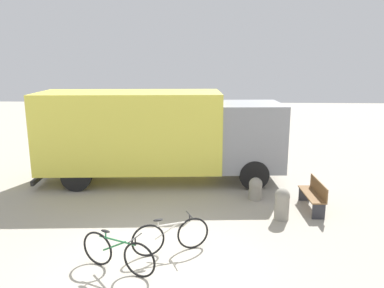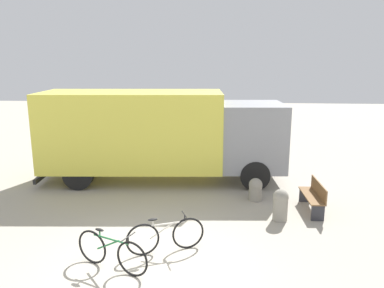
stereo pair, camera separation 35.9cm
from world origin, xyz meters
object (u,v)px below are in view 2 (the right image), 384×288
Objects in this scene: park_bench at (314,195)px; bicycle_near at (111,252)px; bollard_near_bench at (280,204)px; bicycle_middle at (166,235)px; bollard_far_bench at (256,189)px; delivery_truck at (159,132)px.

park_bench is 5.89m from bicycle_near.
bollard_near_bench is (3.78, 2.67, 0.07)m from bicycle_near.
park_bench is 0.90× the size of bicycle_near.
bicycle_middle is at bearing 62.14° from bicycle_near.
bicycle_near reaches higher than bollard_far_bench.
bicycle_near is 1.27m from bicycle_middle.
bicycle_near is at bearing -163.54° from bicycle_middle.
bicycle_middle is (0.99, 0.79, 0.00)m from bicycle_near.
bollard_near_bench is at bearing 58.97° from bicycle_near.
bollard_near_bench is (3.72, -3.16, -1.27)m from delivery_truck.
bollard_far_bench is (-1.56, 0.71, -0.10)m from park_bench.
park_bench reaches higher than bicycle_near.
bollard_near_bench reaches higher than bollard_far_bench.
bicycle_middle is 2.40× the size of bollard_far_bench.
park_bench is at bearing -31.19° from delivery_truck.
bicycle_middle is at bearing -145.90° from bollard_near_bench.
delivery_truck reaches higher than park_bench.
park_bench is 1.26m from bollard_near_bench.
bicycle_middle is at bearing 122.65° from park_bench.
bicycle_near is (-4.81, -3.39, -0.07)m from park_bench.
delivery_truck is 5.98m from bicycle_near.
bollard_near_bench is at bearing 122.97° from park_bench.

